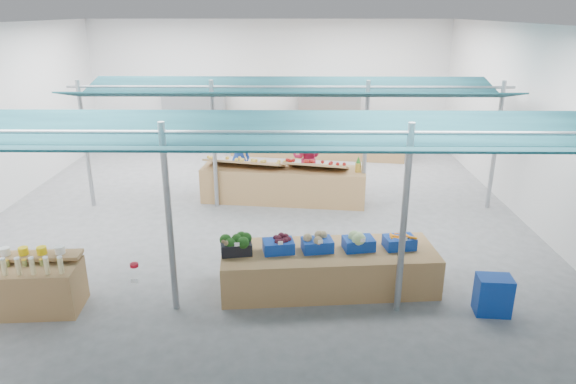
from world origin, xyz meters
name	(u,v)px	position (x,y,z in m)	size (l,w,h in m)	color
floor	(257,214)	(0.00, 0.00, 0.00)	(13.00, 13.00, 0.00)	slate
hall	(259,90)	(0.00, 1.44, 2.65)	(13.00, 13.00, 13.00)	silver
pole_grid	(288,160)	(0.75, -1.75, 1.81)	(10.00, 4.60, 3.00)	gray
awnings	(288,108)	(0.75, -1.75, 2.78)	(9.50, 7.08, 0.30)	black
back_shelving_left	(195,119)	(-2.50, 6.00, 1.00)	(2.00, 0.50, 2.00)	#B23F33
back_shelving_right	(329,119)	(2.00, 6.00, 1.00)	(2.00, 0.50, 2.00)	#B23F33
bottle_shelf	(26,285)	(-3.33, -4.04, 0.41)	(1.74, 1.16, 1.03)	olive
veg_counter	(328,269)	(1.45, -3.31, 0.35)	(3.57, 1.19, 0.69)	olive
fruit_counter	(283,184)	(0.60, 0.88, 0.43)	(3.97, 0.95, 0.85)	olive
far_counter	(317,141)	(1.60, 5.09, 0.50)	(5.51, 1.10, 0.99)	olive
crate_stack	(493,295)	(3.95, -4.07, 0.31)	(0.52, 0.36, 0.63)	#0D3394
vendor_left	(239,158)	(-0.60, 1.98, 0.79)	(0.58, 0.38, 1.59)	#193BA2
vendor_right	(307,158)	(1.20, 1.98, 0.79)	(0.77, 0.60, 1.59)	maroon
crate_broccoli	(236,244)	(-0.08, -3.44, 0.85)	(0.55, 0.45, 0.35)	black
crate_beets	(278,244)	(0.61, -3.38, 0.83)	(0.55, 0.45, 0.29)	#0D3394
crate_celeriac	(317,242)	(1.25, -3.32, 0.84)	(0.55, 0.45, 0.31)	#0D3394
crate_cabbage	(359,240)	(1.95, -3.26, 0.85)	(0.55, 0.45, 0.35)	#0D3394
crate_carrots	(399,242)	(2.64, -3.20, 0.81)	(0.55, 0.45, 0.29)	#0D3394
sparrow	(226,243)	(-0.23, -3.58, 0.94)	(0.12, 0.09, 0.11)	brown
pole_ribbon	(134,267)	(-1.37, -4.66, 1.08)	(0.12, 0.12, 0.28)	#B40C1B
apple_heap_yellow	(244,161)	(-0.35, 0.89, 1.02)	(2.01, 1.11, 0.27)	#997247
apple_heap_red	(316,164)	(1.38, 0.69, 1.02)	(1.62, 1.02, 0.27)	#997247
pineapple	(358,165)	(2.37, 0.58, 1.03)	(0.14, 0.14, 0.39)	#8C6019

